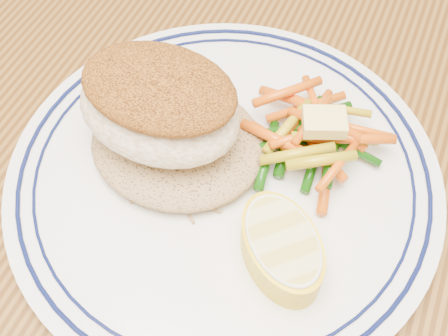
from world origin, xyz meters
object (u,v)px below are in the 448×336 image
plate (224,176)px  fish_fillet (159,105)px  dining_table (231,269)px  lemon_wedge (281,247)px  vegetable_pile (310,135)px  rice_pilaf (177,141)px

plate → fish_fillet: size_ratio=2.63×
dining_table → lemon_wedge: lemon_wedge is taller
vegetable_pile → lemon_wedge: bearing=-83.1°
fish_fillet → vegetable_pile: size_ratio=1.09×
fish_fillet → vegetable_pile: (0.09, 0.04, -0.03)m
rice_pilaf → lemon_wedge: (0.09, -0.05, 0.00)m
dining_table → lemon_wedge: bearing=-31.6°
plate → lemon_wedge: 0.08m
dining_table → vegetable_pile: bearing=62.8°
fish_fillet → lemon_wedge: bearing=-25.3°
dining_table → rice_pilaf: size_ratio=12.07×
dining_table → fish_fillet: size_ratio=13.07×
fish_fillet → plate: bearing=-4.3°
fish_fillet → rice_pilaf: bearing=2.1°
rice_pilaf → fish_fillet: bearing=-177.9°
rice_pilaf → lemon_wedge: lemon_wedge is taller
vegetable_pile → rice_pilaf: bearing=-154.6°
plate → vegetable_pile: size_ratio=2.87×
fish_fillet → vegetable_pile: bearing=23.1°
rice_pilaf → vegetable_pile: bearing=25.4°
rice_pilaf → plate: bearing=-6.2°
dining_table → vegetable_pile: size_ratio=14.29×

